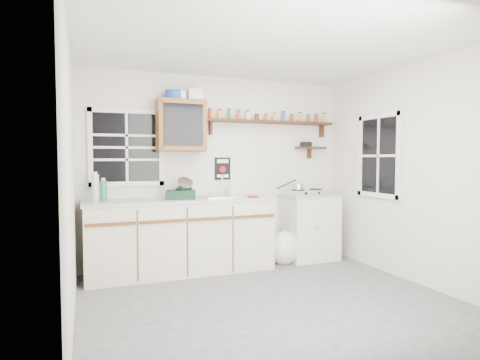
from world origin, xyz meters
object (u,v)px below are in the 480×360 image
object	(u,v)px
right_cabinet	(309,227)
spice_shelf	(271,121)
upper_cabinet	(181,126)
dish_rack	(182,192)
hotplate	(307,192)
main_cabinet	(182,236)

from	to	relation	value
right_cabinet	spice_shelf	xyz separation A→B (m)	(-0.52, 0.19, 1.48)
upper_cabinet	dish_rack	bearing A→B (deg)	-101.31
hotplate	spice_shelf	bearing A→B (deg)	158.68
main_cabinet	hotplate	xyz separation A→B (m)	(1.78, 0.01, 0.49)
upper_cabinet	hotplate	distance (m)	1.96
main_cabinet	hotplate	bearing A→B (deg)	0.18
main_cabinet	hotplate	distance (m)	1.84
dish_rack	hotplate	size ratio (longest dim) A/B	0.71
hotplate	right_cabinet	bearing A→B (deg)	22.14
right_cabinet	hotplate	distance (m)	0.50
main_cabinet	right_cabinet	distance (m)	1.84
right_cabinet	dish_rack	world-z (taller)	dish_rack
right_cabinet	upper_cabinet	distance (m)	2.26
upper_cabinet	main_cabinet	bearing A→B (deg)	-103.68
upper_cabinet	hotplate	bearing A→B (deg)	-4.54
right_cabinet	dish_rack	xyz separation A→B (m)	(-1.83, -0.05, 0.55)
right_cabinet	upper_cabinet	world-z (taller)	upper_cabinet
right_cabinet	hotplate	size ratio (longest dim) A/B	1.57
right_cabinet	spice_shelf	world-z (taller)	spice_shelf
hotplate	dish_rack	bearing A→B (deg)	-176.22
spice_shelf	hotplate	bearing A→B (deg)	-24.20
spice_shelf	main_cabinet	bearing A→B (deg)	-170.81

